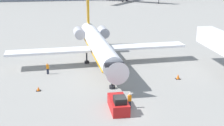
{
  "coord_description": "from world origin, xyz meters",
  "views": [
    {
      "loc": [
        -6.55,
        -30.95,
        16.04
      ],
      "look_at": [
        0.0,
        8.32,
        3.26
      ],
      "focal_mm": 50.0,
      "sensor_mm": 36.0,
      "label": 1
    }
  ],
  "objects": [
    {
      "name": "traffic_cone_right",
      "position": [
        9.87,
        9.26,
        0.36
      ],
      "size": [
        0.68,
        0.68,
        0.75
      ],
      "color": "black",
      "rests_on": "ground"
    },
    {
      "name": "airplane_main",
      "position": [
        -0.61,
        18.49,
        3.32
      ],
      "size": [
        29.63,
        27.6,
        10.57
      ],
      "color": "white",
      "rests_on": "ground"
    },
    {
      "name": "worker_by_wing",
      "position": [
        -8.82,
        14.54,
        0.92
      ],
      "size": [
        0.4,
        0.24,
        1.75
      ],
      "color": "#232838",
      "rests_on": "ground"
    },
    {
      "name": "worker_near_tug",
      "position": [
        0.85,
        1.13,
        0.99
      ],
      "size": [
        0.4,
        0.26,
        1.86
      ],
      "color": "#232838",
      "rests_on": "ground"
    },
    {
      "name": "ground_plane",
      "position": [
        0.0,
        0.0,
        0.0
      ],
      "size": [
        600.0,
        600.0,
        0.0
      ],
      "primitive_type": "plane",
      "color": "gray"
    },
    {
      "name": "traffic_cone_left",
      "position": [
        -9.87,
        8.09,
        0.29
      ],
      "size": [
        0.6,
        0.6,
        0.61
      ],
      "color": "black",
      "rests_on": "ground"
    },
    {
      "name": "pushback_tug",
      "position": [
        -0.51,
        0.84,
        0.76
      ],
      "size": [
        1.91,
        4.28,
        2.0
      ],
      "color": "#B21919",
      "rests_on": "ground"
    },
    {
      "name": "jet_bridge",
      "position": [
        17.67,
        11.4,
        4.45
      ],
      "size": [
        3.2,
        13.07,
        6.19
      ],
      "color": "#2D2D33",
      "rests_on": "ground"
    }
  ]
}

